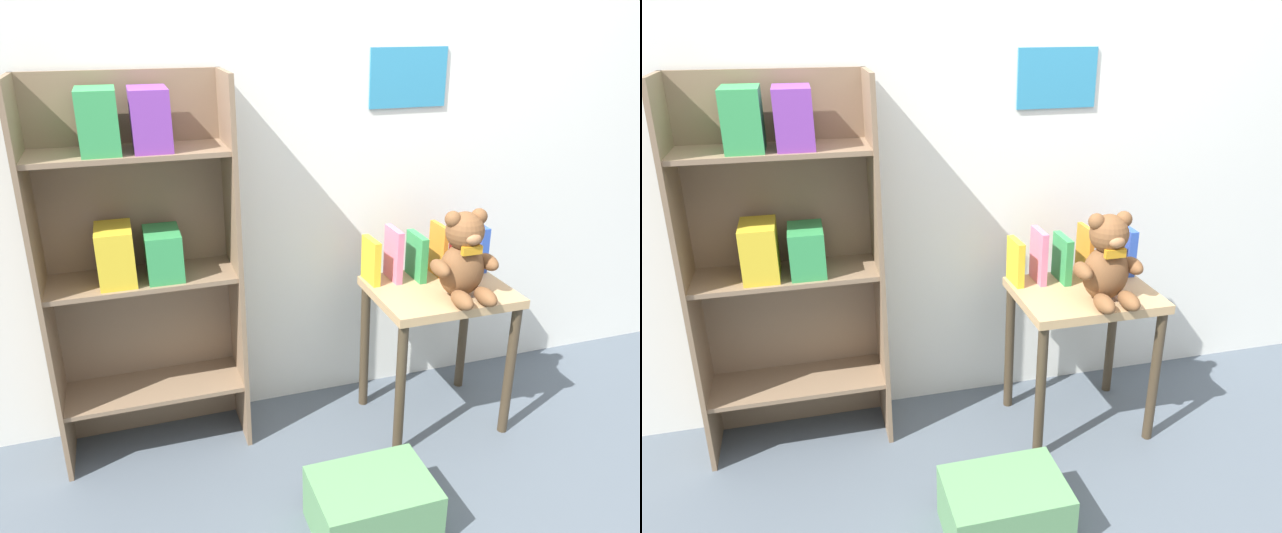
% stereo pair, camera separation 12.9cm
% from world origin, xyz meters
% --- Properties ---
extents(wall_back, '(4.80, 0.07, 2.50)m').
position_xyz_m(wall_back, '(0.00, 1.35, 1.25)').
color(wall_back, silver).
rests_on(wall_back, ground_plane).
extents(bookshelf_side, '(0.71, 0.28, 1.46)m').
position_xyz_m(bookshelf_side, '(-0.88, 1.19, 0.84)').
color(bookshelf_side, '#7F664C').
rests_on(bookshelf_side, ground_plane).
extents(display_table, '(0.55, 0.43, 0.62)m').
position_xyz_m(display_table, '(0.26, 0.97, 0.51)').
color(display_table, tan).
rests_on(display_table, ground_plane).
extents(teddy_bear, '(0.27, 0.24, 0.35)m').
position_xyz_m(teddy_bear, '(0.30, 0.87, 0.78)').
color(teddy_bear, brown).
rests_on(teddy_bear, display_table).
extents(book_standing_yellow, '(0.03, 0.13, 0.18)m').
position_xyz_m(book_standing_yellow, '(0.02, 1.11, 0.71)').
color(book_standing_yellow, gold).
rests_on(book_standing_yellow, display_table).
extents(book_standing_pink, '(0.03, 0.14, 0.22)m').
position_xyz_m(book_standing_pink, '(0.11, 1.11, 0.73)').
color(book_standing_pink, '#D17093').
rests_on(book_standing_pink, display_table).
extents(book_standing_green, '(0.03, 0.15, 0.19)m').
position_xyz_m(book_standing_green, '(0.21, 1.09, 0.71)').
color(book_standing_green, '#33934C').
rests_on(book_standing_green, display_table).
extents(book_standing_orange, '(0.02, 0.12, 0.22)m').
position_xyz_m(book_standing_orange, '(0.31, 1.09, 0.73)').
color(book_standing_orange, orange).
rests_on(book_standing_orange, display_table).
extents(book_standing_red, '(0.03, 0.13, 0.20)m').
position_xyz_m(book_standing_red, '(0.41, 1.09, 0.72)').
color(book_standing_red, red).
rests_on(book_standing_red, display_table).
extents(book_standing_blue, '(0.04, 0.10, 0.20)m').
position_xyz_m(book_standing_blue, '(0.50, 1.09, 0.72)').
color(book_standing_blue, '#2D51B7').
rests_on(book_standing_blue, display_table).
extents(storage_bin, '(0.40, 0.29, 0.20)m').
position_xyz_m(storage_bin, '(-0.23, 0.44, 0.10)').
color(storage_bin, '#568956').
rests_on(storage_bin, ground_plane).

